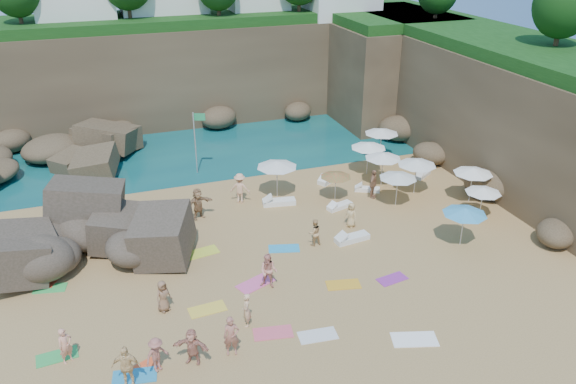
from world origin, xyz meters
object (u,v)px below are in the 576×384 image
object	(u,v)px
parasol_0	(277,164)
person_stand_4	(351,215)
lounger_0	(329,179)
flag_pole	(197,135)
parasol_2	(383,156)
person_stand_5	(198,204)
person_stand_1	(314,232)
rock_outcrop	(107,255)
person_stand_3	(373,184)
parasol_1	(369,145)
person_stand_0	(65,346)
person_stand_6	(247,310)
person_stand_2	(240,188)

from	to	relation	value
parasol_0	person_stand_4	size ratio (longest dim) A/B	1.73
lounger_0	flag_pole	bearing A→B (deg)	118.17
parasol_2	person_stand_5	bearing A→B (deg)	-177.25
person_stand_1	parasol_2	bearing A→B (deg)	-144.97
parasol_0	person_stand_4	bearing A→B (deg)	-61.76
rock_outcrop	parasol_0	world-z (taller)	parasol_0
flag_pole	person_stand_3	distance (m)	12.31
parasol_0	parasol_1	bearing A→B (deg)	10.67
flag_pole	person_stand_0	xyz separation A→B (m)	(-8.56, -16.72, -1.99)
person_stand_4	person_stand_6	xyz separation A→B (m)	(-7.94, -6.45, 0.06)
person_stand_0	person_stand_5	xyz separation A→B (m)	(7.24, 10.11, 0.16)
person_stand_1	person_stand_0	bearing A→B (deg)	18.27
lounger_0	person_stand_1	bearing A→B (deg)	-152.30
person_stand_6	lounger_0	bearing A→B (deg)	154.67
flag_pole	person_stand_1	bearing A→B (deg)	-71.18
flag_pole	parasol_2	distance (m)	12.54
person_stand_3	lounger_0	bearing A→B (deg)	69.56
lounger_0	person_stand_2	bearing A→B (deg)	155.98
person_stand_1	person_stand_5	bearing A→B (deg)	-47.36
parasol_0	person_stand_1	world-z (taller)	parasol_0
person_stand_1	lounger_0	bearing A→B (deg)	-122.49
person_stand_6	flag_pole	bearing A→B (deg)	-173.30
flag_pole	person_stand_1	world-z (taller)	flag_pole
lounger_0	person_stand_2	distance (m)	6.62
person_stand_1	person_stand_5	size ratio (longest dim) A/B	0.80
parasol_1	parasol_2	xyz separation A→B (m)	(0.07, -1.97, -0.02)
person_stand_5	person_stand_6	world-z (taller)	person_stand_5
parasol_0	person_stand_2	size ratio (longest dim) A/B	1.33
rock_outcrop	parasol_2	xyz separation A→B (m)	(17.68, 2.98, 2.08)
parasol_1	person_stand_6	distance (m)	17.75
parasol_1	parasol_2	size ratio (longest dim) A/B	1.01
rock_outcrop	flag_pole	xyz separation A→B (m)	(6.70, 9.00, 2.78)
rock_outcrop	person_stand_3	world-z (taller)	person_stand_3
person_stand_1	person_stand_6	distance (m)	7.42
person_stand_3	person_stand_6	world-z (taller)	person_stand_3
flag_pole	lounger_0	xyz separation A→B (m)	(8.00, -4.30, -2.62)
person_stand_4	person_stand_6	size ratio (longest dim) A/B	0.93
rock_outcrop	person_stand_6	distance (m)	9.64
rock_outcrop	person_stand_6	bearing A→B (deg)	-55.49
parasol_1	person_stand_3	world-z (taller)	parasol_1
parasol_1	lounger_0	xyz separation A→B (m)	(-2.91, -0.25, -1.94)
person_stand_6	person_stand_0	bearing A→B (deg)	-80.59
flag_pole	person_stand_5	size ratio (longest dim) A/B	2.29
parasol_0	parasol_2	xyz separation A→B (m)	(7.04, -0.65, -0.15)
rock_outcrop	person_stand_4	xyz separation A→B (m)	(13.38, -1.47, 0.74)
lounger_0	person_stand_5	xyz separation A→B (m)	(-9.32, -2.31, 0.80)
person_stand_3	person_stand_6	distance (m)	14.33
person_stand_0	person_stand_2	world-z (taller)	person_stand_2
rock_outcrop	person_stand_2	bearing A→B (deg)	23.69
flag_pole	person_stand_6	world-z (taller)	flag_pole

